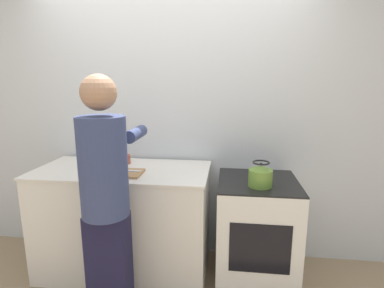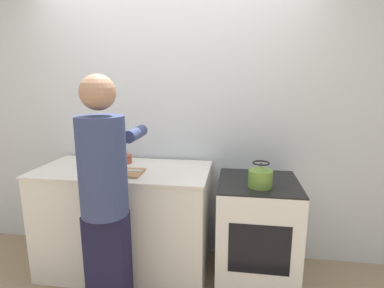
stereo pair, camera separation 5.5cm
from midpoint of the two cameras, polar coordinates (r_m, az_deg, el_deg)
wall_back at (r=2.80m, az=-2.83°, el=4.63°), size 8.00×0.05×2.60m
counter at (r=2.76m, az=-11.93°, el=-13.87°), size 1.45×0.70×0.93m
oven at (r=2.61m, az=12.73°, el=-16.12°), size 0.63×0.64×0.88m
person at (r=2.08m, az=-15.53°, el=-8.79°), size 0.35×0.59×1.70m
cutting_board at (r=2.45m, az=-12.66°, el=-5.31°), size 0.33×0.23×0.02m
knife at (r=2.46m, az=-11.78°, el=-4.90°), size 0.24×0.04×0.01m
kettle at (r=2.29m, az=13.57°, el=-6.04°), size 0.18×0.18×0.19m
bowl_prep at (r=2.75m, az=-12.19°, el=-2.77°), size 0.13×0.13×0.08m
canister_jar at (r=2.75m, az=-16.87°, el=-2.32°), size 0.13×0.13×0.14m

